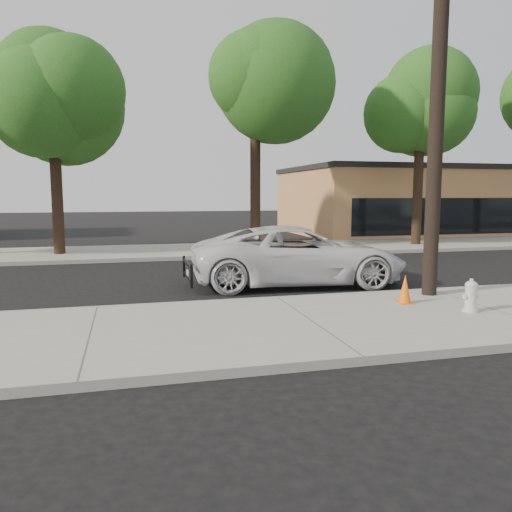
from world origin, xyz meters
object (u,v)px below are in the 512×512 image
(utility_pole, at_px, (438,98))
(fire_hydrant, at_px, (471,297))
(traffic_cone, at_px, (405,289))
(police_cruiser, at_px, (298,255))

(utility_pole, height_order, fire_hydrant, utility_pole)
(utility_pole, bearing_deg, fire_hydrant, -96.82)
(fire_hydrant, height_order, traffic_cone, fire_hydrant)
(utility_pole, distance_m, traffic_cone, 4.44)
(police_cruiser, distance_m, fire_hydrant, 5.04)
(fire_hydrant, relative_size, traffic_cone, 1.01)
(fire_hydrant, bearing_deg, police_cruiser, 111.66)
(utility_pole, bearing_deg, traffic_cone, -146.50)
(utility_pole, bearing_deg, police_cruiser, 129.62)
(police_cruiser, bearing_deg, traffic_cone, -155.13)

